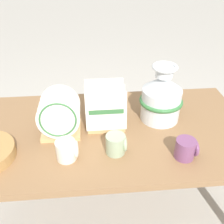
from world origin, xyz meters
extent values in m
plane|color=#B2ADA3|center=(0.00, 0.00, 0.00)|extent=(14.00, 14.00, 0.00)
cube|color=olive|center=(0.00, 0.00, 0.57)|extent=(1.50, 0.79, 0.03)
cylinder|color=olive|center=(-0.70, 0.35, 0.28)|extent=(0.06, 0.06, 0.55)
cylinder|color=olive|center=(0.70, 0.35, 0.28)|extent=(0.06, 0.06, 0.55)
cylinder|color=silver|center=(0.28, 0.08, 0.68)|extent=(0.21, 0.21, 0.18)
cone|color=silver|center=(0.28, 0.08, 0.81)|extent=(0.21, 0.21, 0.07)
cylinder|color=silver|center=(0.28, 0.08, 0.87)|extent=(0.09, 0.09, 0.05)
torus|color=silver|center=(0.28, 0.08, 0.90)|extent=(0.13, 0.13, 0.02)
torus|color=#38753D|center=(0.28, 0.08, 0.70)|extent=(0.24, 0.24, 0.02)
cube|color=tan|center=(-0.27, 0.00, 0.60)|extent=(0.20, 0.17, 0.02)
cylinder|color=tan|center=(-0.34, 0.07, 0.64)|extent=(0.01, 0.01, 0.07)
cylinder|color=tan|center=(-0.20, 0.07, 0.64)|extent=(0.01, 0.01, 0.07)
cylinder|color=white|center=(-0.27, -0.07, 0.72)|extent=(0.21, 0.04, 0.21)
torus|color=#38703D|center=(-0.27, -0.08, 0.72)|extent=(0.18, 0.04, 0.18)
cylinder|color=white|center=(-0.27, -0.02, 0.72)|extent=(0.21, 0.04, 0.21)
cylinder|color=white|center=(-0.27, 0.03, 0.72)|extent=(0.21, 0.04, 0.21)
cylinder|color=white|center=(-0.27, 0.08, 0.72)|extent=(0.21, 0.04, 0.21)
cube|color=tan|center=(-0.03, 0.05, 0.60)|extent=(0.20, 0.17, 0.02)
cylinder|color=tan|center=(-0.10, 0.12, 0.64)|extent=(0.01, 0.01, 0.07)
cylinder|color=tan|center=(0.04, 0.12, 0.64)|extent=(0.01, 0.01, 0.07)
cube|color=white|center=(-0.03, -0.02, 0.72)|extent=(0.21, 0.04, 0.21)
cube|color=white|center=(-0.03, 0.05, 0.72)|extent=(0.21, 0.04, 0.21)
cube|color=white|center=(-0.03, 0.13, 0.72)|extent=(0.21, 0.04, 0.21)
cube|color=#38703D|center=(-0.03, -0.03, 0.72)|extent=(0.18, 0.01, 0.03)
cylinder|color=#9EB28E|center=(0.00, -0.18, 0.63)|extent=(0.09, 0.09, 0.10)
torus|color=#9EB28E|center=(0.04, -0.18, 0.64)|extent=(0.02, 0.08, 0.08)
cylinder|color=silver|center=(-0.23, -0.20, 0.63)|extent=(0.09, 0.09, 0.10)
torus|color=silver|center=(-0.18, -0.20, 0.64)|extent=(0.02, 0.08, 0.08)
cylinder|color=#7A4770|center=(0.31, -0.24, 0.63)|extent=(0.09, 0.09, 0.10)
torus|color=#7A4770|center=(0.36, -0.24, 0.64)|extent=(0.02, 0.08, 0.08)
camera|label=1|loc=(-0.10, -1.11, 1.44)|focal=42.00mm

